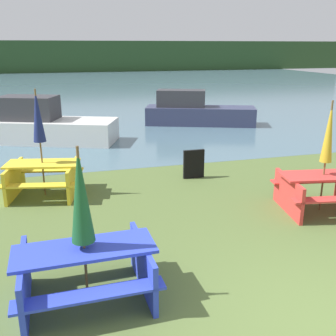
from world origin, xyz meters
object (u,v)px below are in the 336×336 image
at_px(picnic_table_yellow, 44,176).
at_px(boat_second, 196,112).
at_px(picnic_table_red, 322,189).
at_px(umbrella_gold, 329,133).
at_px(picnic_table_blue, 86,268).
at_px(umbrella_navy, 38,117).
at_px(boat, 47,125).
at_px(signboard, 194,164).
at_px(umbrella_darkgreen, 81,196).

relative_size(picnic_table_yellow, boat_second, 0.38).
distance_m(picnic_table_red, picnic_table_yellow, 6.08).
bearing_deg(umbrella_gold, picnic_table_blue, -160.25).
bearing_deg(umbrella_navy, boat, 90.26).
xyz_separation_m(umbrella_navy, boat_second, (6.19, 7.19, -1.27)).
distance_m(picnic_table_yellow, umbrella_navy, 1.36).
relative_size(picnic_table_blue, signboard, 2.51).
bearing_deg(picnic_table_blue, picnic_table_red, 19.75).
bearing_deg(signboard, umbrella_gold, -55.34).
distance_m(umbrella_gold, boat_second, 9.71).
distance_m(umbrella_navy, boat_second, 9.57).
bearing_deg(boat_second, umbrella_gold, -73.12).
xyz_separation_m(umbrella_gold, boat, (-5.60, 7.99, -1.06)).
bearing_deg(picnic_table_red, boat_second, 86.32).
relative_size(picnic_table_blue, boat_second, 0.39).
height_order(picnic_table_yellow, umbrella_darkgreen, umbrella_darkgreen).
bearing_deg(picnic_table_yellow, boat, 90.26).
relative_size(umbrella_gold, boat_second, 0.47).
bearing_deg(picnic_table_red, picnic_table_yellow, 156.35).
height_order(boat, boat_second, boat).
bearing_deg(umbrella_gold, picnic_table_red, 90.00).
relative_size(picnic_table_red, boat, 0.40).
xyz_separation_m(umbrella_gold, boat_second, (0.62, 9.63, -1.10)).
height_order(picnic_table_yellow, signboard, picnic_table_yellow).
bearing_deg(boat, umbrella_navy, -68.50).
xyz_separation_m(picnic_table_blue, picnic_table_red, (4.93, 1.77, 0.01)).
xyz_separation_m(picnic_table_blue, umbrella_darkgreen, (0.00, 0.00, 1.03)).
bearing_deg(picnic_table_blue, umbrella_navy, 98.75).
height_order(umbrella_navy, boat, umbrella_navy).
relative_size(picnic_table_red, picnic_table_yellow, 1.03).
bearing_deg(picnic_table_blue, boat_second, 64.06).
xyz_separation_m(picnic_table_yellow, signboard, (3.71, 0.26, -0.09)).
xyz_separation_m(umbrella_gold, umbrella_navy, (-5.57, 2.44, 0.17)).
relative_size(boat_second, signboard, 6.45).
height_order(picnic_table_red, picnic_table_yellow, picnic_table_red).
bearing_deg(umbrella_gold, boat, 125.03).
height_order(picnic_table_blue, signboard, picnic_table_blue).
relative_size(picnic_table_yellow, umbrella_darkgreen, 0.87).
bearing_deg(picnic_table_blue, umbrella_gold, 19.75).
height_order(picnic_table_yellow, umbrella_gold, umbrella_gold).
relative_size(picnic_table_yellow, boat, 0.39).
bearing_deg(umbrella_gold, umbrella_navy, 156.35).
bearing_deg(picnic_table_blue, picnic_table_yellow, 98.75).
bearing_deg(picnic_table_yellow, umbrella_gold, -23.65).
relative_size(picnic_table_red, umbrella_gold, 0.83).
height_order(picnic_table_yellow, boat_second, boat_second).
xyz_separation_m(umbrella_darkgreen, signboard, (3.06, 4.47, -1.12)).
distance_m(umbrella_navy, boat, 5.68).
height_order(picnic_table_red, umbrella_navy, umbrella_navy).
xyz_separation_m(umbrella_navy, umbrella_darkgreen, (0.65, -4.21, -0.33)).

